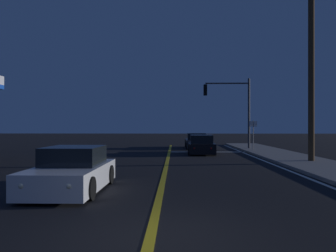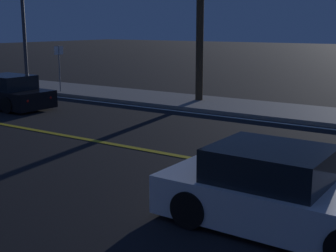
# 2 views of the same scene
# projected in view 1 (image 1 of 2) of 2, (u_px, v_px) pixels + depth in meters

# --- Properties ---
(ground_plane) EXTENTS (160.00, 160.00, 0.00)m
(ground_plane) POSITION_uv_depth(u_px,v_px,m) (150.00, 239.00, 5.82)
(ground_plane) COLOR black
(sidewalk_right) EXTENTS (3.20, 37.68, 0.15)m
(sidewalk_right) POSITION_uv_depth(u_px,v_px,m) (317.00, 165.00, 16.13)
(sidewalk_right) COLOR gray
(sidewalk_right) RESTS_ON ground
(lane_line_center) EXTENTS (0.20, 35.59, 0.01)m
(lane_line_center) POSITION_uv_depth(u_px,v_px,m) (166.00, 166.00, 16.29)
(lane_line_center) COLOR gold
(lane_line_center) RESTS_ON ground
(lane_line_edge_right) EXTENTS (0.16, 35.59, 0.01)m
(lane_line_edge_right) POSITION_uv_depth(u_px,v_px,m) (279.00, 167.00, 16.17)
(lane_line_edge_right) COLOR silver
(lane_line_edge_right) RESTS_ON ground
(stop_bar) EXTENTS (5.73, 0.50, 0.01)m
(stop_bar) POSITION_uv_depth(u_px,v_px,m) (207.00, 152.00, 25.19)
(stop_bar) COLOR silver
(stop_bar) RESTS_ON ground
(car_following_oncoming_charcoal) EXTENTS (1.93, 4.55, 1.34)m
(car_following_oncoming_charcoal) POSITION_uv_depth(u_px,v_px,m) (196.00, 142.00, 29.60)
(car_following_oncoming_charcoal) COLOR #2D2D33
(car_following_oncoming_charcoal) RESTS_ON ground
(car_parked_curb_black) EXTENTS (1.99, 4.50, 1.34)m
(car_parked_curb_black) POSITION_uv_depth(u_px,v_px,m) (201.00, 145.00, 23.76)
(car_parked_curb_black) COLOR black
(car_parked_curb_black) RESTS_ON ground
(car_side_waiting_white) EXTENTS (2.02, 4.17, 1.34)m
(car_side_waiting_white) POSITION_uv_depth(u_px,v_px,m) (72.00, 172.00, 10.18)
(car_side_waiting_white) COLOR silver
(car_side_waiting_white) RESTS_ON ground
(traffic_signal_near_right) EXTENTS (3.82, 0.28, 5.90)m
(traffic_signal_near_right) POSITION_uv_depth(u_px,v_px,m) (233.00, 102.00, 27.44)
(traffic_signal_near_right) COLOR #38383D
(traffic_signal_near_right) RESTS_ON ground
(utility_pole_right) EXTENTS (1.58, 0.32, 10.19)m
(utility_pole_right) POSITION_uv_depth(u_px,v_px,m) (311.00, 64.00, 17.54)
(utility_pole_right) COLOR #42301E
(utility_pole_right) RESTS_ON ground
(street_sign_corner) EXTENTS (0.56, 0.06, 2.38)m
(street_sign_corner) POSITION_uv_depth(u_px,v_px,m) (253.00, 131.00, 24.62)
(street_sign_corner) COLOR slate
(street_sign_corner) RESTS_ON ground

